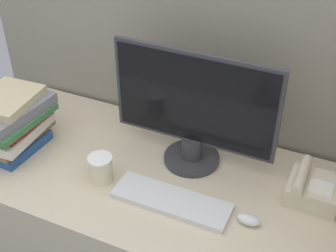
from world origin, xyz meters
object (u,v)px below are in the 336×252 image
(desk_telephone, at_px, (312,189))
(coffee_cup, at_px, (101,169))
(monitor, at_px, (194,112))
(keyboard, at_px, (171,201))
(book_stack, at_px, (12,121))
(mouse, at_px, (249,220))

(desk_telephone, bearing_deg, coffee_cup, -162.71)
(monitor, distance_m, desk_telephone, 0.47)
(keyboard, height_order, coffee_cup, coffee_cup)
(book_stack, bearing_deg, desk_telephone, 9.68)
(coffee_cup, relative_size, desk_telephone, 0.56)
(monitor, xyz_separation_m, mouse, (0.28, -0.22, -0.20))
(coffee_cup, bearing_deg, mouse, 1.78)
(coffee_cup, bearing_deg, book_stack, 175.85)
(monitor, distance_m, mouse, 0.41)
(mouse, relative_size, book_stack, 0.24)
(book_stack, bearing_deg, coffee_cup, -4.15)
(monitor, xyz_separation_m, desk_telephone, (0.44, -0.02, -0.17))
(coffee_cup, xyz_separation_m, book_stack, (-0.40, 0.03, 0.07))
(book_stack, bearing_deg, monitor, 17.59)
(keyboard, bearing_deg, monitor, 95.48)
(mouse, xyz_separation_m, desk_telephone, (0.16, 0.20, 0.03))
(monitor, relative_size, book_stack, 1.91)
(coffee_cup, relative_size, book_stack, 0.32)
(coffee_cup, height_order, book_stack, book_stack)
(monitor, xyz_separation_m, keyboard, (0.02, -0.24, -0.20))
(keyboard, height_order, mouse, mouse)
(keyboard, relative_size, coffee_cup, 4.00)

